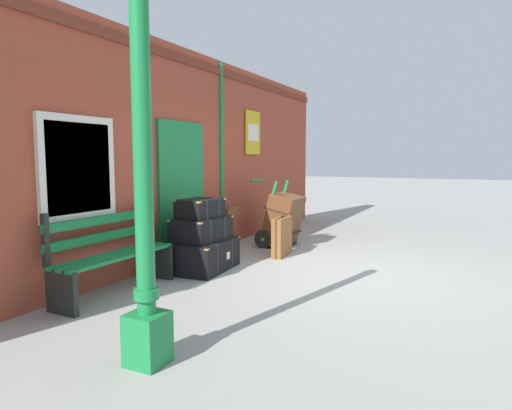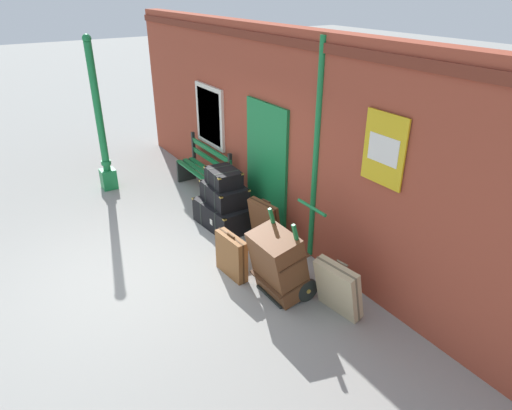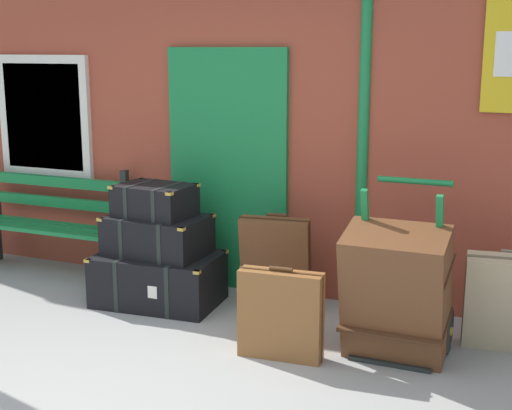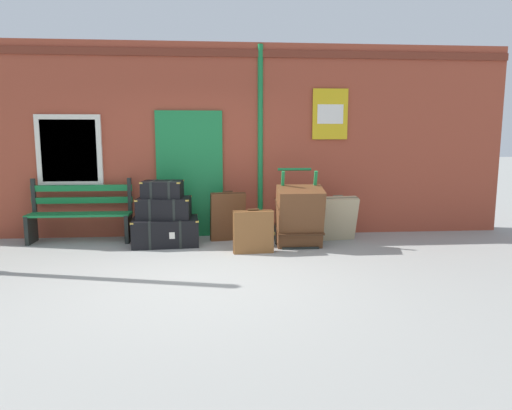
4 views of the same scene
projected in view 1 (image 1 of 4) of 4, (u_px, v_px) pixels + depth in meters
ground_plane at (342, 275)px, 5.98m from camera, size 60.00×60.00×0.00m
brick_facade at (181, 155)px, 6.95m from camera, size 10.40×0.35×3.20m
lamp_post at (144, 219)px, 3.29m from camera, size 0.28×0.28×2.94m
platform_bench at (112, 255)px, 5.14m from camera, size 1.60×0.43×1.01m
steamer_trunk_base at (204, 255)px, 6.24m from camera, size 1.06×0.73×0.43m
steamer_trunk_middle at (201, 229)px, 6.20m from camera, size 0.83×0.57×0.33m
steamer_trunk_top at (200, 208)px, 6.15m from camera, size 0.64×0.49×0.27m
porters_trolley at (274, 230)px, 7.99m from camera, size 0.71×0.68×1.18m
large_brown_trunk at (283, 220)px, 7.89m from camera, size 0.70×0.62×0.95m
suitcase_cream at (228, 231)px, 7.17m from camera, size 0.59×0.33×0.82m
suitcase_oxblood at (278, 220)px, 8.71m from camera, size 0.63×0.40×0.74m
suitcase_brown at (282, 237)px, 7.13m from camera, size 0.59×0.20×0.66m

